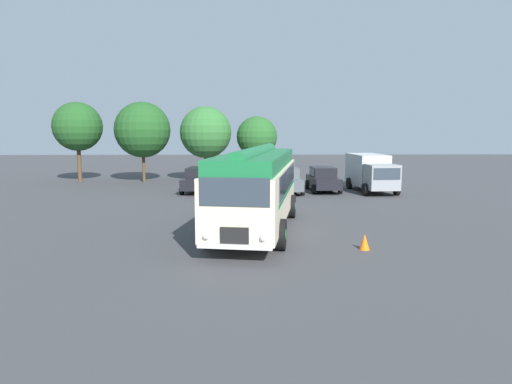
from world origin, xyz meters
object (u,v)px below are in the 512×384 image
(car_far_right, at_px, (323,179))
(traffic_cone, at_px, (365,242))
(box_van, at_px, (370,171))
(vintage_bus, at_px, (257,185))
(car_mid_left, at_px, (240,181))
(car_mid_right, at_px, (286,180))
(car_near_left, at_px, (199,180))

(car_far_right, xyz_separation_m, traffic_cone, (-1.18, -15.42, -0.57))
(box_van, height_order, traffic_cone, box_van)
(vintage_bus, xyz_separation_m, traffic_cone, (3.68, -3.26, -1.62))
(vintage_bus, height_order, box_van, vintage_bus)
(car_mid_left, height_order, box_van, box_van)
(car_mid_right, height_order, box_van, box_van)
(car_mid_right, distance_m, box_van, 5.87)
(car_mid_left, bearing_deg, car_near_left, 162.90)
(car_near_left, xyz_separation_m, traffic_cone, (7.28, -15.27, -0.57))
(vintage_bus, relative_size, box_van, 1.76)
(car_mid_left, relative_size, car_mid_right, 1.01)
(car_mid_right, relative_size, car_far_right, 1.01)
(vintage_bus, distance_m, car_near_left, 12.57)
(car_near_left, bearing_deg, box_van, 0.52)
(car_far_right, bearing_deg, car_mid_right, -165.19)
(car_mid_left, relative_size, car_far_right, 1.01)
(car_near_left, height_order, box_van, box_van)
(vintage_bus, bearing_deg, traffic_cone, -41.59)
(car_near_left, height_order, traffic_cone, car_near_left)
(vintage_bus, distance_m, traffic_cone, 5.18)
(car_far_right, relative_size, box_van, 0.72)
(box_van, relative_size, traffic_cone, 10.67)
(car_mid_left, distance_m, car_far_right, 5.79)
(car_far_right, height_order, box_van, box_van)
(car_mid_left, xyz_separation_m, box_van, (8.93, 0.95, 0.52))
(vintage_bus, relative_size, car_far_right, 2.44)
(car_mid_right, distance_m, car_far_right, 2.68)
(car_far_right, bearing_deg, box_van, -0.84)
(vintage_bus, distance_m, box_van, 14.57)
(car_mid_right, relative_size, box_van, 0.73)
(car_far_right, height_order, traffic_cone, car_far_right)
(box_van, bearing_deg, car_mid_left, -173.90)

